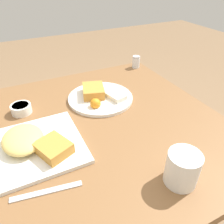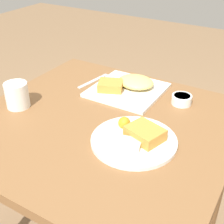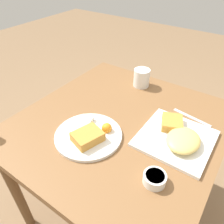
{
  "view_description": "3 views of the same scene",
  "coord_description": "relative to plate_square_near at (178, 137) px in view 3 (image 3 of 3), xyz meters",
  "views": [
    {
      "loc": [
        0.61,
        -0.27,
        1.24
      ],
      "look_at": [
        -0.01,
        0.04,
        0.76
      ],
      "focal_mm": 35.0,
      "sensor_mm": 36.0,
      "label": 1
    },
    {
      "loc": [
        -0.52,
        0.8,
        1.35
      ],
      "look_at": [
        -0.03,
        -0.02,
        0.77
      ],
      "focal_mm": 50.0,
      "sensor_mm": 36.0,
      "label": 2
    },
    {
      "loc": [
        -0.65,
        -0.41,
        1.38
      ],
      "look_at": [
        -0.01,
        0.04,
        0.78
      ],
      "focal_mm": 35.0,
      "sensor_mm": 36.0,
      "label": 3
    }
  ],
  "objects": [
    {
      "name": "plate_oval_far",
      "position": [
        -0.19,
        0.31,
        -0.01
      ],
      "size": [
        0.28,
        0.28,
        0.05
      ],
      "color": "white",
      "rests_on": "dining_table"
    },
    {
      "name": "butter_knife",
      "position": [
        0.18,
        -0.0,
        -0.02
      ],
      "size": [
        0.05,
        0.19,
        0.0
      ],
      "rotation": [
        0.0,
        0.0,
        1.41
      ],
      "color": "silver",
      "rests_on": "dining_table"
    },
    {
      "name": "coffee_mug",
      "position": [
        0.31,
        0.34,
        0.03
      ],
      "size": [
        0.09,
        0.09,
        0.1
      ],
      "color": "white",
      "rests_on": "dining_table"
    },
    {
      "name": "plate_square_near",
      "position": [
        0.0,
        0.0,
        0.0
      ],
      "size": [
        0.29,
        0.29,
        0.06
      ],
      "color": "white",
      "rests_on": "dining_table"
    },
    {
      "name": "ground_plane",
      "position": [
        -0.03,
        0.26,
        -0.75
      ],
      "size": [
        8.0,
        8.0,
        0.0
      ],
      "primitive_type": "plane",
      "color": "#846647"
    },
    {
      "name": "dining_table",
      "position": [
        -0.03,
        0.26,
        -0.11
      ],
      "size": [
        0.93,
        0.89,
        0.73
      ],
      "color": "brown",
      "rests_on": "ground_plane"
    },
    {
      "name": "sauce_ramekin",
      "position": [
        -0.24,
        -0.01,
        -0.0
      ],
      "size": [
        0.08,
        0.08,
        0.04
      ],
      "color": "white",
      "rests_on": "dining_table"
    }
  ]
}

